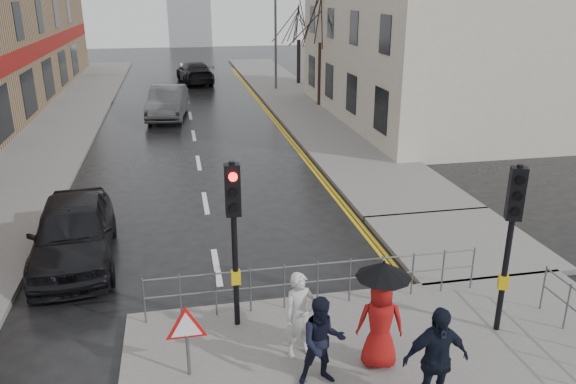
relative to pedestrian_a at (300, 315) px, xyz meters
name	(u,v)px	position (x,y,z in m)	size (l,w,h in m)	color
ground	(229,336)	(-1.21, 1.00, -0.96)	(120.00, 120.00, 0.00)	black
left_pavement	(70,112)	(-7.71, 24.00, -0.89)	(4.00, 44.00, 0.14)	#605E5B
right_pavement	(292,97)	(5.29, 26.00, -0.89)	(4.00, 40.00, 0.14)	#605E5B
pavement_bridge_right	(460,242)	(5.29, 4.00, -0.89)	(4.00, 4.20, 0.14)	#605E5B
building_right_cream	(427,25)	(10.79, 19.00, 3.82)	(9.00, 16.40, 10.10)	beige
traffic_signal_near_left	(234,217)	(-1.01, 1.20, 1.50)	(0.28, 0.27, 3.40)	black
traffic_signal_near_right	(512,221)	(3.99, 0.00, 1.50)	(0.34, 0.33, 3.40)	black
guard_railing_front	(318,274)	(0.74, 1.60, -0.10)	(7.14, 0.04, 1.00)	#595B5E
warning_sign	(186,330)	(-2.01, -0.20, 0.08)	(0.80, 0.07, 1.35)	#595B5E
street_lamp	(273,18)	(4.61, 29.00, 3.75)	(1.83, 0.25, 8.00)	#595B5E
tree_near	(321,15)	(6.29, 23.00, 4.18)	(2.40, 2.40, 6.58)	black
tree_far	(299,21)	(6.79, 31.00, 3.46)	(2.40, 2.40, 5.64)	black
pedestrian_a	(300,315)	(0.00, 0.00, 0.00)	(0.60, 0.39, 1.64)	#BAB9B6
pedestrian_b	(322,341)	(0.20, -0.84, -0.02)	(0.78, 0.61, 1.61)	black
pedestrian_with_umbrella	(381,310)	(1.31, -0.57, 0.29)	(0.96, 0.96, 2.03)	maroon
pedestrian_d	(436,360)	(1.75, -1.82, 0.10)	(1.08, 0.45, 1.84)	black
car_parked	(73,232)	(-4.63, 5.00, -0.15)	(1.92, 4.78, 1.63)	black
car_mid	(168,102)	(-2.35, 21.75, -0.14)	(1.74, 5.00, 1.65)	#494C4E
car_far	(195,73)	(-0.43, 33.26, -0.20)	(2.14, 5.26, 1.53)	black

